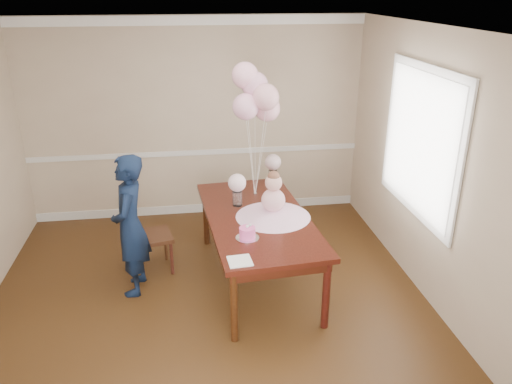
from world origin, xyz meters
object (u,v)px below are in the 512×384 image
at_px(birthday_cake, 247,233).
at_px(dining_chair_seat, 152,237).
at_px(dining_table_top, 257,218).
at_px(woman, 130,226).

height_order(birthday_cake, dining_chair_seat, birthday_cake).
distance_m(dining_table_top, birthday_cake, 0.52).
xyz_separation_m(dining_table_top, dining_chair_seat, (-1.14, 0.38, -0.33)).
relative_size(birthday_cake, dining_chair_seat, 0.38).
relative_size(dining_chair_seat, woman, 0.27).
height_order(birthday_cake, woman, woman).
height_order(dining_table_top, woman, woman).
xyz_separation_m(birthday_cake, dining_chair_seat, (-0.97, 0.87, -0.42)).
height_order(dining_table_top, dining_chair_seat, dining_table_top).
xyz_separation_m(birthday_cake, woman, (-1.15, 0.49, -0.08)).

